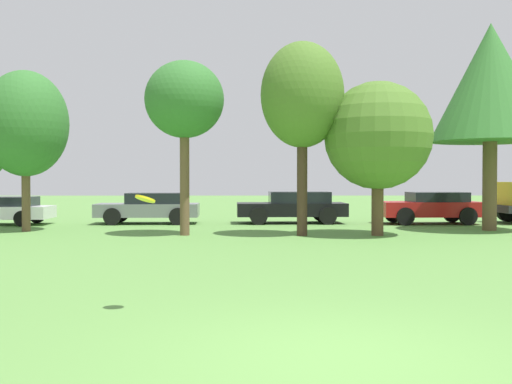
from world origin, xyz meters
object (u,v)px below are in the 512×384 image
tree_3 (302,96)px  tree_4 (378,136)px  tree_1 (25,124)px  tree_2 (184,101)px  parked_car_red (431,207)px  frisbee (145,199)px  tree_5 (490,83)px  parked_car_grey (150,207)px  parked_car_black (293,206)px

tree_3 → tree_4: bearing=0.5°
tree_1 → tree_4: size_ratio=1.13×
tree_3 → tree_2: bearing=177.3°
tree_1 → tree_2: 5.83m
tree_3 → parked_car_red: 8.37m
parked_car_red → tree_2: bearing=24.8°
frisbee → tree_4: 12.18m
tree_2 → tree_4: (6.15, -0.15, -1.12)m
tree_1 → tree_2: bearing=-14.5°
tree_4 → tree_2: bearing=178.6°
tree_1 → tree_3: bearing=-9.9°
tree_5 → tree_2: bearing=-170.9°
parked_car_grey → parked_car_red: 11.35m
frisbee → tree_1: (-6.30, 12.37, 2.17)m
frisbee → parked_car_black: size_ratio=0.06×
tree_1 → tree_4: (11.77, -1.61, -0.52)m
frisbee → parked_car_grey: size_ratio=0.07×
tree_5 → parked_car_grey: size_ratio=1.74×
tree_5 → tree_1: bearing=-179.2°
tree_2 → tree_3: (3.75, -0.18, 0.14)m
tree_1 → parked_car_black: 10.62m
tree_5 → parked_car_red: bearing=109.5°
tree_5 → parked_car_black: (-6.62, 3.53, -4.45)m
tree_3 → parked_car_black: bearing=88.8°
frisbee → tree_4: (5.47, 10.76, 1.65)m
parked_car_grey → tree_5: bearing=163.1°
tree_4 → parked_car_grey: 9.92m
tree_5 → parked_car_red: (-1.09, 3.08, -4.45)m
tree_4 → parked_car_black: (-2.29, 5.36, -2.48)m
tree_2 → tree_4: tree_2 is taller
tree_4 → parked_car_red: bearing=56.6°
tree_2 → parked_car_grey: 6.46m
tree_2 → tree_5: (10.49, 1.67, 0.85)m
tree_4 → tree_5: 5.10m
frisbee → tree_2: bearing=93.6°
frisbee → parked_car_red: (8.70, 15.67, -0.83)m
frisbee → tree_3: (3.06, 10.73, 2.90)m
tree_1 → parked_car_red: 15.65m
parked_car_black → tree_1: bearing=19.6°
frisbee → parked_car_black: 16.45m
tree_5 → parked_car_black: size_ratio=1.62×
tree_3 → tree_1: bearing=170.1°
parked_car_grey → parked_car_black: parked_car_black is taller
tree_3 → tree_5: 7.02m
tree_3 → parked_car_red: (5.64, 4.93, -3.73)m
tree_1 → tree_4: tree_1 is taller
frisbee → parked_car_red: 17.94m
parked_car_black → parked_car_red: 5.55m
tree_4 → parked_car_black: tree_4 is taller
tree_2 → frisbee: bearing=-86.4°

